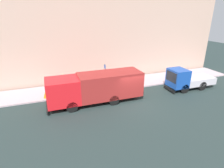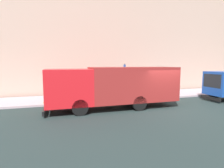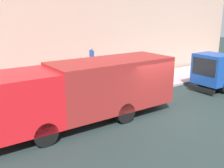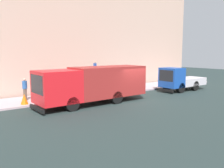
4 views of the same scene
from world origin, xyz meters
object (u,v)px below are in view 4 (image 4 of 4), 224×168
Objects in this scene: traffic_cone_orange at (24,99)px; pedestrian_third at (40,87)px; pedestrian_walking at (51,87)px; street_sign_post at (95,76)px; small_flatbed_truck at (179,80)px; large_utility_truck at (94,83)px; pedestrian_standing at (25,89)px.

pedestrian_third is at bearing -44.47° from traffic_cone_orange.
pedestrian_walking is 0.60× the size of street_sign_post.
small_flatbed_truck is 7.10× the size of traffic_cone_orange.
large_utility_truck is 4.85m from pedestrian_third.
street_sign_post is at bearing -91.79° from traffic_cone_orange.
street_sign_post is (-0.18, -5.83, 1.26)m from traffic_cone_orange.
small_flatbed_truck is at bearing -105.23° from street_sign_post.
large_utility_truck is at bearing -118.08° from traffic_cone_orange.
pedestrian_third is at bearing 71.09° from small_flatbed_truck.
pedestrian_standing is at bearing 47.30° from large_utility_truck.
pedestrian_standing is at bearing -162.68° from pedestrian_walking.
pedestrian_walking is 0.98× the size of pedestrian_standing.
small_flatbed_truck is (-0.17, -9.88, -0.45)m from large_utility_truck.
traffic_cone_orange is (2.29, 4.29, -1.02)m from large_utility_truck.
pedestrian_walking is 2.07m from pedestrian_standing.
pedestrian_standing is (3.51, 3.84, -0.49)m from large_utility_truck.
large_utility_truck reaches higher than small_flatbed_truck.
traffic_cone_orange is (-1.22, 0.44, -0.53)m from pedestrian_standing.
large_utility_truck is 11.38× the size of traffic_cone_orange.
small_flatbed_truck is 8.66m from street_sign_post.
street_sign_post is (-2.05, -4.00, 0.79)m from pedestrian_third.
pedestrian_third is 2.66m from traffic_cone_orange.
small_flatbed_truck is 3.27× the size of pedestrian_third.
small_flatbed_truck reaches higher than pedestrian_third.
street_sign_post is (2.10, -1.54, 0.24)m from large_utility_truck.
pedestrian_third reaches higher than traffic_cone_orange.
pedestrian_walking is at bearing 72.73° from small_flatbed_truck.
small_flatbed_truck is at bearing -91.27° from large_utility_truck.
small_flatbed_truck reaches higher than pedestrian_walking.
pedestrian_third is (0.65, -1.39, -0.06)m from pedestrian_standing.
large_utility_truck is 5.24× the size of pedestrian_third.
pedestrian_third is at bearing 62.85° from street_sign_post.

